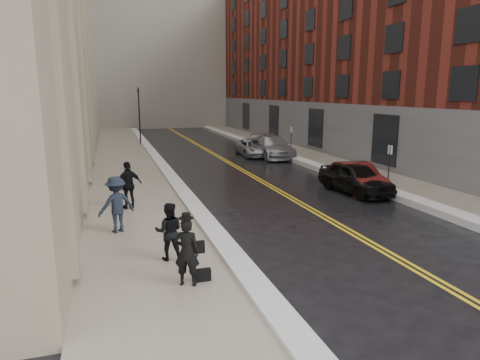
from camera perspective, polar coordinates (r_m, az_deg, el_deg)
ground at (r=12.29m, az=10.93°, el=-11.67°), size 160.00×160.00×0.00m
sidewalk_left at (r=26.34m, az=-14.87°, el=0.91°), size 4.00×64.00×0.15m
sidewalk_right at (r=30.04m, az=11.79°, el=2.34°), size 3.00×64.00×0.15m
lane_stripe_a at (r=27.48m, az=-0.39°, el=1.58°), size 0.12×64.00×0.01m
lane_stripe_b at (r=27.55m, az=0.08°, el=1.61°), size 0.12×64.00×0.01m
snow_ridge_left at (r=26.52m, az=-9.91°, el=1.31°), size 0.70×60.80×0.26m
snow_ridge_right at (r=29.18m, az=8.61°, el=2.34°), size 0.85×60.80×0.30m
building_right at (r=40.33m, az=18.41°, el=17.06°), size 14.00×50.00×18.00m
traffic_signal at (r=40.03m, az=-13.30°, el=8.89°), size 0.18×0.15×5.20m
parking_sign_near at (r=22.60m, az=19.27°, el=2.20°), size 0.06×0.35×2.23m
parking_sign_far at (r=32.93m, az=6.83°, el=5.56°), size 0.06×0.35×2.23m
car_black at (r=21.36m, az=15.13°, el=0.27°), size 2.17×4.54×1.50m
car_maroon at (r=21.78m, az=15.33°, el=0.35°), size 1.86×4.37×1.40m
car_silver_near at (r=32.11m, az=4.32°, el=4.46°), size 2.52×5.63×1.60m
car_silver_far at (r=32.79m, az=1.88°, el=4.36°), size 2.30×4.70×1.28m
pedestrian_main at (r=10.62m, az=-7.10°, el=-9.52°), size 0.73×0.61×1.71m
pedestrian_a at (r=12.27m, az=-9.44°, el=-6.76°), size 0.92×0.78×1.66m
pedestrian_b at (r=15.01m, az=-16.17°, el=-3.13°), size 1.41×1.11×1.91m
pedestrian_c at (r=17.92m, az=-14.64°, el=-0.66°), size 1.22×0.85×1.93m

